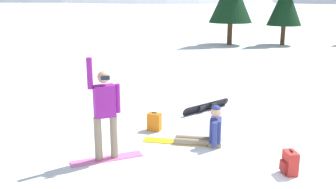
# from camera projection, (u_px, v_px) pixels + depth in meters

# --- Properties ---
(snowboarder_foreground) EXTENTS (1.41, 0.93, 2.09)m
(snowboarder_foreground) POSITION_uv_depth(u_px,v_px,m) (105.00, 112.00, 7.44)
(snowboarder_foreground) COLOR pink
(snowboarder_foreground) RESTS_ON ground_plane
(snowboarder_midground) EXTENTS (1.79, 0.63, 0.92)m
(snowboarder_midground) POSITION_uv_depth(u_px,v_px,m) (207.00, 131.00, 8.39)
(snowboarder_midground) COLOR gray
(snowboarder_midground) RESTS_ON ground_plane
(loose_snowboard_near_left) EXTENTS (1.36, 1.41, 0.26)m
(loose_snowboard_near_left) POSITION_uv_depth(u_px,v_px,m) (207.00, 107.00, 10.90)
(loose_snowboard_near_left) COLOR black
(loose_snowboard_near_left) RESTS_ON ground_plane
(backpack_orange) EXTENTS (0.36, 0.31, 0.47)m
(backpack_orange) POSITION_uv_depth(u_px,v_px,m) (154.00, 122.00, 9.31)
(backpack_orange) COLOR orange
(backpack_orange) RESTS_ON ground_plane
(backpack_red) EXTENTS (0.31, 0.36, 0.47)m
(backpack_red) POSITION_uv_depth(u_px,v_px,m) (290.00, 163.00, 7.02)
(backpack_red) COLOR red
(backpack_red) RESTS_ON ground_plane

